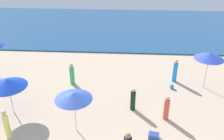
{
  "coord_description": "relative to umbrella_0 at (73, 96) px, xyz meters",
  "views": [
    {
      "loc": [
        1.09,
        -5.85,
        9.25
      ],
      "look_at": [
        0.14,
        9.43,
        1.16
      ],
      "focal_mm": 40.14,
      "sensor_mm": 36.0,
      "label": 1
    }
  ],
  "objects": [
    {
      "name": "beachgoer_3",
      "position": [
        -3.41,
        -0.75,
        -1.4
      ],
      "size": [
        0.38,
        0.38,
        1.68
      ],
      "rotation": [
        0.0,
        0.0,
        5.9
      ],
      "color": "#EBEA70",
      "rests_on": "ground_plane"
    },
    {
      "name": "beachgoer_6",
      "position": [
        -1.18,
        4.82,
        -1.46
      ],
      "size": [
        0.39,
        0.39,
        1.61
      ],
      "rotation": [
        0.0,
        0.0,
        4.9
      ],
      "color": "#39B26A",
      "rests_on": "ground_plane"
    },
    {
      "name": "beachgoer_5",
      "position": [
        6.11,
        5.65,
        -1.39
      ],
      "size": [
        0.42,
        0.42,
        1.73
      ],
      "rotation": [
        0.0,
        0.0,
        1.15
      ],
      "color": "#2493E0",
      "rests_on": "ground_plane"
    },
    {
      "name": "umbrella_0",
      "position": [
        0.0,
        0.0,
        0.0
      ],
      "size": [
        1.93,
        1.93,
        2.41
      ],
      "color": "silver",
      "rests_on": "ground_plane"
    },
    {
      "name": "umbrella_2",
      "position": [
        -4.03,
        1.32,
        -0.17
      ],
      "size": [
        2.17,
        2.17,
        2.28
      ],
      "color": "silver",
      "rests_on": "ground_plane"
    },
    {
      "name": "ocean",
      "position": [
        1.5,
        17.9,
        -2.16
      ],
      "size": [
        60.0,
        15.16,
        0.12
      ],
      "primitive_type": "cube",
      "color": "#275382",
      "rests_on": "ground_plane"
    },
    {
      "name": "beachgoer_0",
      "position": [
        3.07,
        2.06,
        -1.52
      ],
      "size": [
        0.38,
        0.38,
        1.48
      ],
      "rotation": [
        0.0,
        0.0,
        3.45
      ],
      "color": "black",
      "rests_on": "ground_plane"
    },
    {
      "name": "umbrella_4",
      "position": [
        8.04,
        4.93,
        0.2
      ],
      "size": [
        1.93,
        1.93,
        2.63
      ],
      "color": "silver",
      "rests_on": "ground_plane"
    },
    {
      "name": "cooler_box_0",
      "position": [
        4.14,
        -0.39,
        -2.06
      ],
      "size": [
        0.6,
        0.47,
        0.31
      ],
      "primitive_type": "cube",
      "rotation": [
        0.0,
        0.0,
        2.94
      ],
      "color": "#2A4CA3",
      "rests_on": "ground_plane"
    },
    {
      "name": "beachgoer_2",
      "position": [
        4.95,
        1.27,
        -1.51
      ],
      "size": [
        0.44,
        0.44,
        1.51
      ],
      "rotation": [
        0.0,
        0.0,
        2.38
      ],
      "color": "#DE553D",
      "rests_on": "ground_plane"
    },
    {
      "name": "beach_ball_1",
      "position": [
        5.8,
        4.63,
        -2.06
      ],
      "size": [
        0.31,
        0.31,
        0.31
      ],
      "primitive_type": "sphere",
      "color": "#2B97D5",
      "rests_on": "ground_plane"
    }
  ]
}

